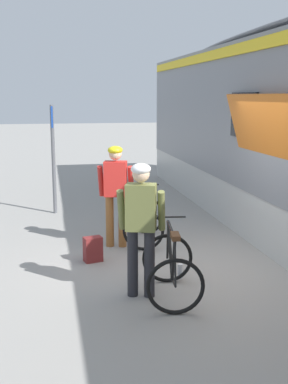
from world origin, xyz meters
The scene contains 8 objects.
ground_plane centered at (0.00, 0.00, 0.00)m, with size 80.00×80.00×0.00m, color gray.
cyclist_near_in_olive centered at (-1.12, -0.82, 1.05)m, with size 0.66×0.44×1.76m.
cyclist_far_in_red centered at (-1.15, 1.36, 1.05)m, with size 0.66×0.41×1.76m.
bicycle_near_black centered at (-0.75, -0.95, 0.40)m, with size 0.86×1.16×0.99m.
bicycle_far_white centered at (-0.60, 1.52, 0.40)m, with size 0.95×1.21×0.99m.
backpack_on_platform centered at (-1.62, 0.65, 0.20)m, with size 0.28×0.18×0.40m, color maroon.
water_bottle_near_the_bikes centered at (-0.45, -0.33, 0.11)m, with size 0.08×0.08×0.22m, color silver.
platform_sign_post centered at (-2.15, 4.03, 1.62)m, with size 0.08×0.70×2.40m.
Camera 1 is at (-2.24, -6.64, 2.59)m, focal length 44.83 mm.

